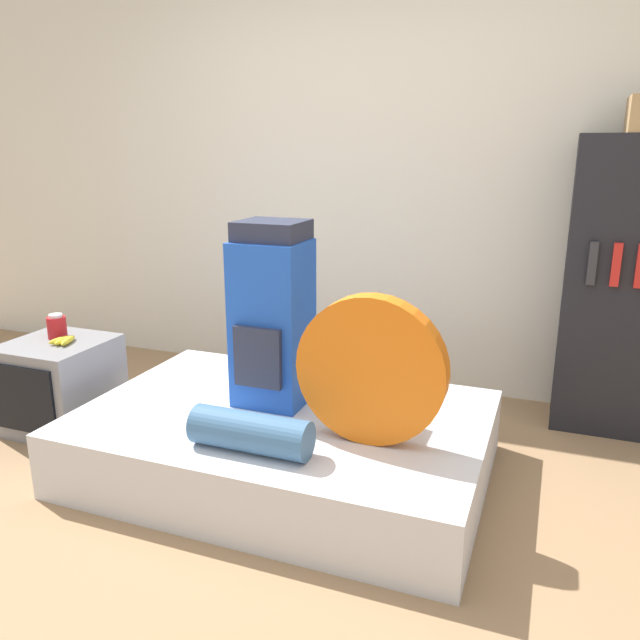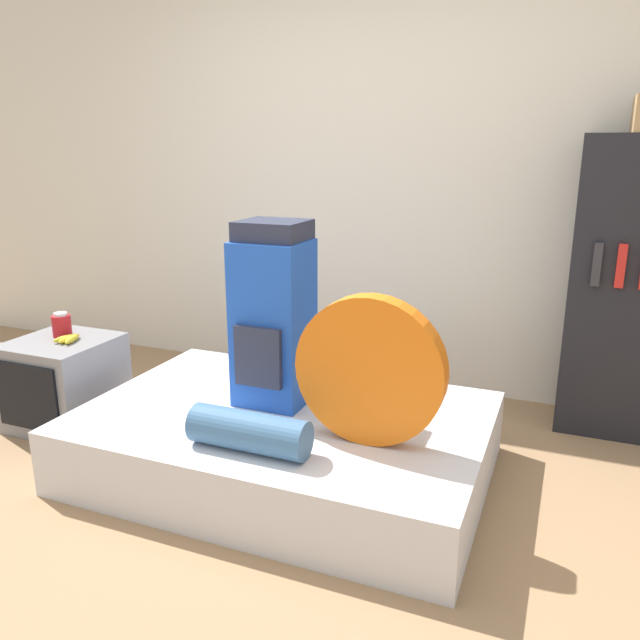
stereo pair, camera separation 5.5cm
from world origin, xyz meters
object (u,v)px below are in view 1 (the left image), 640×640
(tent_bag, at_px, (371,370))
(canister, at_px, (57,327))
(bookshelf, at_px, (633,289))
(backpack, at_px, (272,316))
(television, at_px, (60,384))
(sleeping_roll, at_px, (251,432))

(tent_bag, bearing_deg, canister, 173.23)
(tent_bag, distance_m, bookshelf, 1.60)
(backpack, xyz_separation_m, tent_bag, (0.54, -0.23, -0.11))
(backpack, distance_m, bookshelf, 1.85)
(backpack, distance_m, television, 1.32)
(backpack, bearing_deg, canister, -179.07)
(sleeping_roll, distance_m, bookshelf, 2.09)
(tent_bag, bearing_deg, backpack, 156.67)
(sleeping_roll, xyz_separation_m, bookshelf, (1.44, 1.47, 0.38))
(sleeping_roll, bearing_deg, canister, 161.30)
(television, height_order, bookshelf, bookshelf)
(sleeping_roll, bearing_deg, tent_bag, 31.98)
(television, xyz_separation_m, bookshelf, (2.79, 1.06, 0.52))
(sleeping_roll, distance_m, canister, 1.48)
(canister, relative_size, bookshelf, 0.09)
(backpack, height_order, television, backpack)
(canister, distance_m, bookshelf, 3.01)
(backpack, relative_size, tent_bag, 1.39)
(backpack, distance_m, sleeping_roll, 0.61)
(tent_bag, relative_size, canister, 4.64)
(television, bearing_deg, canister, 120.98)
(backpack, bearing_deg, bookshelf, 32.08)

